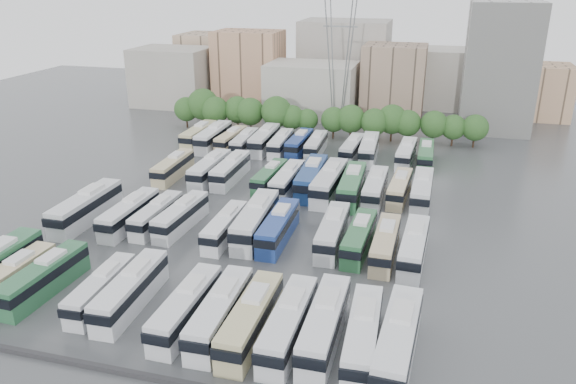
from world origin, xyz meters
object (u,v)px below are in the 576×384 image
(bus_r2_s1, at_px, (173,167))
(bus_r2_s4, at_px, (231,170))
(bus_r1_s3, at_px, (156,215))
(bus_r2_s13, at_px, (422,190))
(bus_r1_s10, at_px, (333,231))
(bus_r1_s12, at_px, (385,243))
(bus_r3_s12, at_px, (406,153))
(bus_r3_s1, at_px, (213,137))
(bus_r0_s10, at_px, (288,323))
(bus_r3_s10, at_px, (369,149))
(bus_r1_s4, at_px, (181,216))
(bus_r1_s13, at_px, (414,246))
(bus_r3_s2, at_px, (231,139))
(bus_r2_s9, at_px, (329,182))
(bus_r3_s7, at_px, (316,145))
(bus_r1_s0, at_px, (86,207))
(bus_r0_s2, at_px, (44,277))
(bus_r2_s3, at_px, (210,169))
(bus_r1_s2, at_px, (129,213))
(bus_r3_s5, at_px, (281,143))
(bus_r0_s13, at_px, (398,340))
(bus_r1_s6, at_px, (225,226))
(bus_r2_s6, at_px, (270,177))
(electricity_pylon, at_px, (340,39))
(bus_r2_s7, at_px, (287,180))
(bus_r0_s4, at_px, (101,289))
(bus_r1_s11, at_px, (359,237))
(bus_r2_s11, at_px, (375,188))
(bus_r3_s4, at_px, (264,139))
(bus_r0_s5, at_px, (131,290))
(bus_r3_s0, at_px, (199,135))
(bus_r1_s7, at_px, (256,220))
(bus_r3_s3, at_px, (245,142))
(apartment_tower, at_px, (500,68))
(bus_r0_s12, at_px, (363,335))
(bus_r0_s1, at_px, (12,278))
(bus_r2_s8, at_px, (311,177))
(bus_r3_s9, at_px, (352,148))
(bus_r2_s10, at_px, (352,185))
(bus_r3_s13, at_px, (426,155))

(bus_r2_s1, relative_size, bus_r2_s4, 0.96)
(bus_r1_s3, height_order, bus_r2_s13, bus_r2_s13)
(bus_r1_s10, relative_size, bus_r1_s12, 1.05)
(bus_r3_s12, bearing_deg, bus_r3_s1, -177.80)
(bus_r0_s10, height_order, bus_r3_s10, bus_r3_s10)
(bus_r1_s3, distance_m, bus_r1_s4, 3.36)
(bus_r1_s13, bearing_deg, bus_r3_s2, 136.84)
(bus_r2_s1, relative_size, bus_r2_s9, 0.85)
(bus_r1_s4, height_order, bus_r3_s7, bus_r1_s4)
(bus_r1_s0, height_order, bus_r3_s7, bus_r1_s0)
(bus_r0_s2, relative_size, bus_r1_s12, 1.04)
(bus_r2_s3, distance_m, bus_r3_s7, 22.45)
(bus_r1_s2, distance_m, bus_r3_s5, 37.97)
(bus_r1_s2, distance_m, bus_r2_s1, 19.02)
(bus_r0_s13, bearing_deg, bus_r1_s6, 144.21)
(bus_r1_s0, bearing_deg, bus_r2_s6, 43.50)
(electricity_pylon, relative_size, bus_r1_s12, 2.92)
(bus_r2_s4, relative_size, bus_r2_s7, 1.02)
(bus_r0_s4, height_order, bus_r3_s7, bus_r3_s7)
(bus_r1_s11, bearing_deg, bus_r0_s13, -70.18)
(bus_r2_s11, xyz_separation_m, bus_r3_s4, (-23.20, 19.63, 0.14))
(bus_r0_s5, relative_size, bus_r2_s4, 1.01)
(bus_r0_s10, relative_size, bus_r3_s4, 0.95)
(bus_r0_s5, bearing_deg, bus_r2_s3, 98.18)
(bus_r3_s0, bearing_deg, bus_r2_s11, -28.15)
(bus_r0_s2, distance_m, bus_r2_s13, 51.10)
(bus_r1_s7, bearing_deg, bus_r3_s10, 71.74)
(bus_r3_s1, distance_m, bus_r3_s5, 13.39)
(bus_r0_s5, distance_m, bus_r3_s3, 52.99)
(bus_r3_s3, bearing_deg, bus_r3_s1, 168.90)
(electricity_pylon, bearing_deg, bus_r2_s13, -62.79)
(apartment_tower, bearing_deg, bus_r1_s3, -125.60)
(bus_r0_s12, distance_m, bus_r2_s1, 51.87)
(bus_r0_s1, distance_m, bus_r0_s2, 3.34)
(bus_r0_s5, height_order, bus_r0_s12, bus_r0_s5)
(bus_r0_s10, bearing_deg, bus_r1_s12, 70.32)
(bus_r2_s8, height_order, bus_r3_s12, bus_r2_s8)
(bus_r3_s4, relative_size, bus_r3_s9, 1.13)
(apartment_tower, distance_m, bus_r3_s12, 34.34)
(bus_r0_s2, relative_size, bus_r2_s13, 0.96)
(bus_r2_s1, bearing_deg, bus_r0_s10, -52.93)
(bus_r1_s4, relative_size, bus_r2_s3, 0.93)
(bus_r3_s12, bearing_deg, bus_r0_s4, -113.39)
(bus_r0_s10, height_order, bus_r2_s13, bus_r2_s13)
(bus_r2_s10, distance_m, bus_r3_s9, 19.57)
(bus_r2_s1, bearing_deg, bus_r2_s4, 4.58)
(bus_r3_s5, distance_m, bus_r3_s13, 26.22)
(bus_r1_s10, bearing_deg, bus_r3_s12, 78.17)
(bus_r0_s4, height_order, bus_r0_s5, bus_r0_s5)
(bus_r1_s6, bearing_deg, bus_r3_s5, 94.59)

